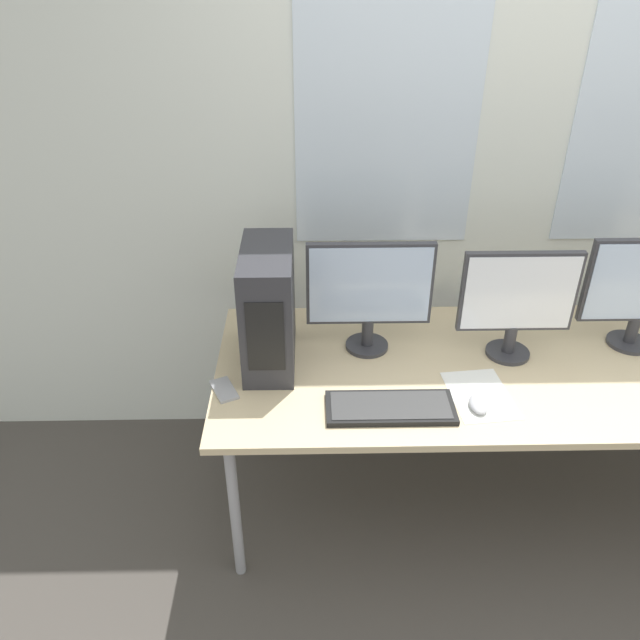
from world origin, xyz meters
TOP-DOWN VIEW (x-y plane):
  - ground_plane at (0.00, 0.00)m, footprint 14.00×14.00m
  - wall_back at (0.00, 1.02)m, footprint 8.00×0.07m
  - desk at (0.00, 0.45)m, footprint 2.44×0.89m
  - pc_tower at (-1.02, 0.51)m, footprint 0.19×0.41m
  - monitor_main at (-0.63, 0.57)m, footprint 0.48×0.17m
  - monitor_right_near at (-0.08, 0.51)m, footprint 0.44×0.17m
  - keyboard at (-0.59, 0.18)m, footprint 0.45×0.18m
  - mouse at (-0.28, 0.19)m, footprint 0.06×0.10m
  - cell_phone at (-1.18, 0.30)m, footprint 0.12×0.16m
  - paper_sheet_left at (-0.25, 0.26)m, footprint 0.24×0.32m

SIDE VIEW (x-z plane):
  - ground_plane at x=0.00m, z-range 0.00..0.00m
  - desk at x=0.00m, z-range 0.32..1.04m
  - paper_sheet_left at x=-0.25m, z-range 0.72..0.72m
  - cell_phone at x=-1.18m, z-range 0.72..0.73m
  - keyboard at x=-0.59m, z-range 0.72..0.74m
  - mouse at x=-0.28m, z-range 0.72..0.75m
  - pc_tower at x=-1.02m, z-range 0.72..1.18m
  - monitor_right_near at x=-0.08m, z-range 0.74..1.19m
  - monitor_main at x=-0.63m, z-range 0.75..1.20m
  - wall_back at x=0.00m, z-range 0.00..2.70m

